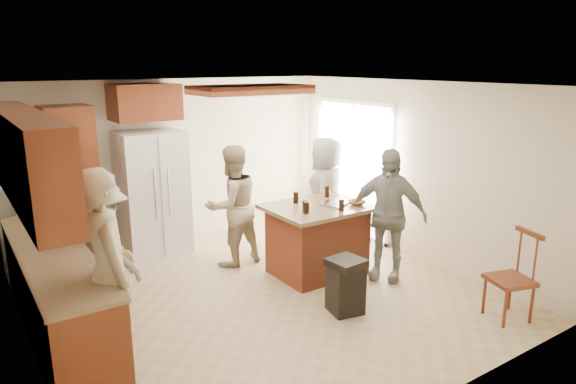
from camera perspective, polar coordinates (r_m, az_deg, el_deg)
room_shell at (r=9.99m, az=13.86°, el=3.04°), size 8.00×5.20×5.00m
person_front_left at (r=4.79m, az=-19.28°, el=-8.54°), size 0.51×0.70×1.90m
person_behind_left at (r=7.03m, az=-6.21°, el=-1.53°), size 0.86×0.58×1.67m
person_behind_right at (r=7.62m, az=4.19°, el=-0.20°), size 0.96×0.96×1.69m
person_side_right at (r=6.64m, az=10.95°, el=-2.50°), size 0.97×1.12×1.71m
person_counter at (r=5.98m, az=-19.74°, el=-5.97°), size 0.82×1.08×1.52m
left_cabinetry at (r=5.63m, az=-25.24°, el=-5.67°), size 0.64×3.00×2.30m
back_wall_units at (r=7.40m, az=-20.98°, el=2.71°), size 1.80×0.60×2.45m
refrigerator at (r=7.63m, az=-14.82°, el=-0.17°), size 0.90×0.76×1.80m
kitchen_island at (r=6.80m, az=3.28°, el=-5.23°), size 1.28×1.03×0.93m
island_items at (r=6.68m, az=5.03°, el=-1.14°), size 0.94×0.69×0.15m
trash_bin at (r=5.86m, az=6.40°, el=-10.26°), size 0.40×0.40×0.63m
spindle_chair at (r=6.13m, az=23.58°, el=-8.91°), size 0.53×0.53×0.99m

